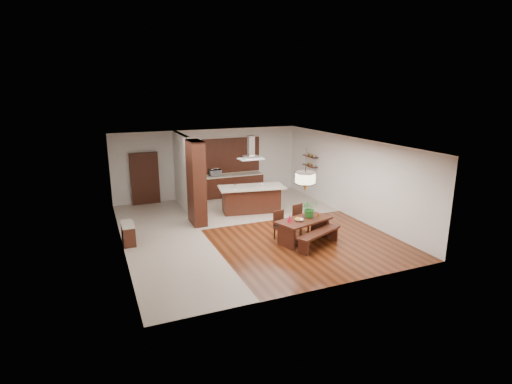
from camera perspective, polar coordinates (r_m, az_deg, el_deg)
name	(u,v)px	position (r m, az deg, el deg)	size (l,w,h in m)	color
room_shell	(247,169)	(12.89, -1.23, 3.36)	(9.00, 9.04, 2.92)	#3E1A0B
tile_hallway	(165,241)	(12.76, -12.82, -6.78)	(2.50, 9.00, 0.01)	#B8A99A
tile_kitchen	(254,205)	(16.09, -0.34, -1.87)	(5.50, 4.00, 0.01)	#B8A99A
soffit_band	(247,143)	(12.75, -1.25, 6.99)	(8.00, 9.00, 0.02)	#361A0D
partition_pier	(196,183)	(13.72, -8.52, 1.28)	(0.45, 1.00, 2.90)	black
partition_stub	(183,171)	(15.72, -10.46, 2.91)	(0.18, 2.40, 2.90)	silver
hallway_console	(128,234)	(12.72, -17.78, -5.70)	(0.37, 0.88, 0.63)	black
hallway_doorway	(145,179)	(16.65, -15.59, 1.86)	(1.10, 0.20, 2.10)	black
rear_counter	(233,185)	(17.42, -3.25, 1.00)	(2.60, 0.62, 0.95)	black
kitchen_window	(231,155)	(17.40, -3.60, 5.27)	(2.60, 0.08, 1.50)	#935B2C
shelf_lower	(310,166)	(16.99, 7.73, 3.73)	(0.26, 0.90, 0.04)	black
shelf_upper	(310,156)	(16.92, 7.77, 5.06)	(0.26, 0.90, 0.04)	black
dining_table	(304,225)	(12.32, 6.85, -4.71)	(1.89, 1.32, 0.71)	black
dining_bench	(319,239)	(12.03, 8.96, -6.69)	(1.73, 0.38, 0.49)	black
dining_chair_left	(282,226)	(12.40, 3.71, -4.85)	(0.40, 0.40, 0.90)	black
dining_chair_right	(301,220)	(12.97, 6.46, -3.94)	(0.42, 0.42, 0.94)	black
pendant_lantern	(306,170)	(11.86, 7.10, 3.16)	(0.64, 0.64, 1.31)	#FFF5C3
foliage_plant	(310,208)	(12.39, 7.70, -2.34)	(0.51, 0.44, 0.56)	#267428
fruit_bowl	(299,220)	(12.07, 6.15, -4.00)	(0.26, 0.26, 0.06)	beige
napkin_cone	(290,218)	(11.94, 4.82, -3.76)	(0.15, 0.15, 0.23)	#A60B22
gold_ornament	(319,215)	(12.55, 8.96, -3.28)	(0.07, 0.07, 0.09)	gold
kitchen_island	(251,199)	(15.08, -0.69, -0.98)	(2.59, 1.45, 1.01)	black
range_hood	(251,148)	(14.68, -0.72, 6.36)	(0.90, 0.55, 0.87)	silver
island_cup	(262,184)	(15.04, 0.90, 1.09)	(0.12, 0.12, 0.09)	silver
microwave	(215,173)	(17.05, -5.84, 2.74)	(0.48, 0.33, 0.27)	#B4B7BC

